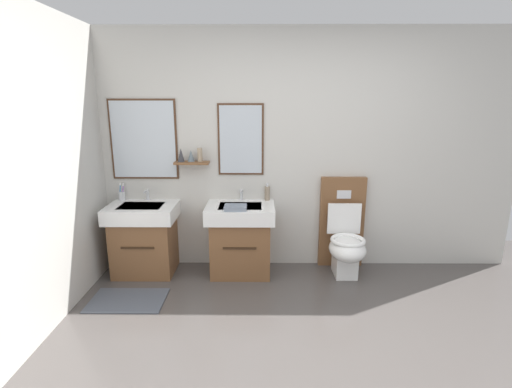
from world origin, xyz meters
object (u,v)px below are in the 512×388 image
toothbrush_cup (122,195)px  soap_dispenser (267,193)px  vanity_sink_right (241,237)px  toilet (344,238)px  folded_hand_towel (235,207)px  vanity_sink_left (144,237)px

toothbrush_cup → soap_dispenser: bearing=0.4°
soap_dispenser → vanity_sink_right: bearing=-144.9°
toilet → folded_hand_towel: bearing=-170.4°
vanity_sink_left → folded_hand_towel: bearing=-9.6°
vanity_sink_right → vanity_sink_left: bearing=180.0°
toothbrush_cup → folded_hand_towel: size_ratio=0.86×
vanity_sink_right → folded_hand_towel: (-0.04, -0.17, 0.37)m
vanity_sink_right → soap_dispenser: bearing=35.1°
vanity_sink_right → toothbrush_cup: size_ratio=3.93×
toothbrush_cup → folded_hand_towel: bearing=-15.8°
toilet → folded_hand_towel: toilet is taller
toilet → soap_dispenser: toilet is taller
vanity_sink_right → toilet: (1.09, 0.03, -0.02)m
vanity_sink_left → soap_dispenser: (1.30, 0.20, 0.43)m
vanity_sink_left → toilet: (2.11, 0.03, -0.02)m
vanity_sink_left → toilet: bearing=0.7°
vanity_sink_left → toothbrush_cup: (-0.27, 0.19, 0.40)m
toilet → folded_hand_towel: 1.22m
toilet → soap_dispenser: 0.95m
toilet → vanity_sink_left: bearing=-179.3°
vanity_sink_right → toothbrush_cup: 1.36m
vanity_sink_right → soap_dispenser: 0.55m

